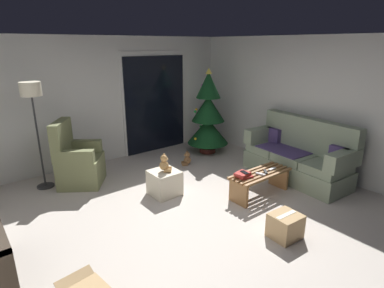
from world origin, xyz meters
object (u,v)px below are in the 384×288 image
Objects in this scene: couch at (298,157)px; teddy_bear_chestnut_by_tree at (187,159)px; remote_silver at (261,174)px; floor_lamp at (32,100)px; remote_black at (266,172)px; book_stack at (243,175)px; teddy_bear_honey at (165,164)px; armchair at (77,162)px; coffee_table at (260,180)px; christmas_tree at (208,116)px; remote_white at (272,169)px; ottoman at (165,183)px; cardboard_box_taped_mid_floor at (285,226)px; cell_phone at (244,172)px.

couch is 6.98× the size of teddy_bear_chestnut_by_tree.
floor_lamp is (-2.57, 2.54, 1.10)m from remote_silver.
book_stack reaches higher than remote_black.
remote_black is 0.55× the size of teddy_bear_honey.
armchair is 1.59m from teddy_bear_honey.
coffee_table is at bearing -39.22° from teddy_bear_honey.
teddy_bear_honey is at bearing 157.96° from couch.
armchair is at bearing 129.30° from book_stack.
floor_lamp is (-2.29, 2.43, 1.08)m from book_stack.
christmas_tree is 1.15m from teddy_bear_chestnut_by_tree.
remote_white is 1.75m from teddy_bear_honey.
remote_silver is 1.00× the size of remote_white.
floor_lamp is 2.47m from ottoman.
cardboard_box_taped_mid_floor is at bearing -43.42° from remote_white.
cardboard_box_taped_mid_floor reaches higher than teddy_bear_chestnut_by_tree.
teddy_bear_chestnut_by_tree is at bearing 82.31° from book_stack.
remote_black is at bearing -46.02° from armchair.
teddy_bear_chestnut_by_tree is at bearing 93.83° from coffee_table.
remote_white is (-0.85, -0.09, 0.00)m from couch.
teddy_bear_honey reaches higher than coffee_table.
coffee_table is 0.62× the size of floor_lamp.
christmas_tree reaches higher than cardboard_box_taped_mid_floor.
book_stack is at bearing -47.96° from teddy_bear_honey.
remote_black is 0.42m from book_stack.
christmas_tree reaches higher than ottoman.
ottoman is at bearing -61.52° from remote_silver.
christmas_tree is 6.52× the size of teddy_bear_honey.
coffee_table is 1.79m from teddy_bear_chestnut_by_tree.
couch is 0.86m from remote_white.
remote_silver is 0.08× the size of christmas_tree.
cardboard_box_taped_mid_floor is (-0.72, -0.92, -0.25)m from remote_black.
cell_phone is 0.38× the size of cardboard_box_taped_mid_floor.
remote_black is 0.09× the size of floor_lamp.
coffee_table is at bearing -99.37° from remote_white.
teddy_bear_chestnut_by_tree is at bearing 93.58° from cell_phone.
remote_black reaches higher than teddy_bear_chestnut_by_tree.
ottoman is at bearing -52.92° from armchair.
armchair reaches higher than remote_silver.
remote_silver is at bearing -20.86° from book_stack.
remote_silver is 0.13m from remote_black.
christmas_tree reaches higher than remote_white.
book_stack is 0.05m from cell_phone.
remote_silver is 0.31m from remote_white.
cell_phone is (-0.27, 0.10, 0.07)m from remote_silver.
armchair reaches higher than book_stack.
cell_phone is at bearing -97.33° from teddy_bear_chestnut_by_tree.
coffee_table is at bearing 55.73° from cardboard_box_taped_mid_floor.
remote_silver reaches higher than teddy_bear_chestnut_by_tree.
floor_lamp is (-2.30, 2.44, 1.03)m from cell_phone.
remote_silver is at bearing -140.21° from coffee_table.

